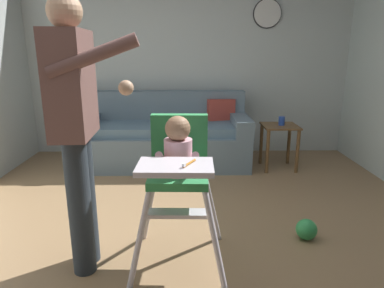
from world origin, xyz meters
name	(u,v)px	position (x,y,z in m)	size (l,w,h in m)	color
ground	(192,254)	(0.00, 0.00, -0.05)	(5.76, 6.44, 0.10)	#95744F
wall_far	(189,55)	(0.00, 2.45, 1.30)	(4.96, 0.06, 2.59)	silver
couch	(166,137)	(-0.29, 1.93, 0.33)	(2.02, 0.86, 0.86)	slate
high_chair	(178,162)	(-0.08, -0.15, 0.69)	(0.63, 0.74, 0.99)	silver
adult_standing	(76,125)	(-0.67, -0.18, 0.93)	(0.53, 0.50, 1.65)	#2B333D
toy_ball	(306,229)	(0.85, 0.11, 0.08)	(0.15, 0.15, 0.15)	green
side_table	(279,137)	(1.05, 1.70, 0.38)	(0.40, 0.40, 0.52)	brown
sippy_cup	(282,121)	(1.06, 1.70, 0.57)	(0.07, 0.07, 0.10)	#284CB7
wall_clock	(267,14)	(0.99, 2.41, 1.80)	(0.36, 0.04, 0.36)	white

